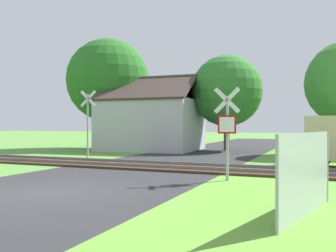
{
  "coord_description": "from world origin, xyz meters",
  "views": [
    {
      "loc": [
        7.06,
        -8.15,
        1.86
      ],
      "look_at": [
        0.5,
        7.57,
        1.8
      ],
      "focal_mm": 40.0,
      "sensor_mm": 36.0,
      "label": 1
    }
  ],
  "objects_px": {
    "crossing_sign_far": "(88,120)",
    "fence_panel": "(307,174)",
    "tree_left": "(108,80)",
    "house": "(152,123)",
    "tree_center": "(227,91)",
    "stop_sign_near": "(227,128)"
  },
  "relations": [
    {
      "from": "stop_sign_near",
      "to": "house",
      "type": "height_order",
      "value": "house"
    },
    {
      "from": "crossing_sign_far",
      "to": "tree_center",
      "type": "height_order",
      "value": "tree_center"
    },
    {
      "from": "crossing_sign_far",
      "to": "tree_center",
      "type": "relative_size",
      "value": 0.53
    },
    {
      "from": "stop_sign_near",
      "to": "house",
      "type": "bearing_deg",
      "value": -60.07
    },
    {
      "from": "fence_panel",
      "to": "stop_sign_near",
      "type": "bearing_deg",
      "value": 47.04
    },
    {
      "from": "house",
      "to": "fence_panel",
      "type": "distance_m",
      "value": 20.21
    },
    {
      "from": "stop_sign_near",
      "to": "house",
      "type": "xyz_separation_m",
      "value": [
        -8.71,
        12.68,
        0.21
      ]
    },
    {
      "from": "stop_sign_near",
      "to": "tree_left",
      "type": "bearing_deg",
      "value": -50.55
    },
    {
      "from": "crossing_sign_far",
      "to": "fence_panel",
      "type": "xyz_separation_m",
      "value": [
        11.14,
        -8.37,
        -1.26
      ]
    },
    {
      "from": "house",
      "to": "tree_center",
      "type": "bearing_deg",
      "value": 14.21
    },
    {
      "from": "crossing_sign_far",
      "to": "house",
      "type": "distance_m",
      "value": 8.33
    },
    {
      "from": "house",
      "to": "tree_left",
      "type": "relative_size",
      "value": 0.84
    },
    {
      "from": "crossing_sign_far",
      "to": "tree_left",
      "type": "xyz_separation_m",
      "value": [
        -4.26,
        8.87,
        3.25
      ]
    },
    {
      "from": "house",
      "to": "fence_panel",
      "type": "xyz_separation_m",
      "value": [
        11.34,
        -16.69,
        -1.12
      ]
    },
    {
      "from": "house",
      "to": "crossing_sign_far",
      "type": "bearing_deg",
      "value": -91.39
    },
    {
      "from": "tree_center",
      "to": "crossing_sign_far",
      "type": "bearing_deg",
      "value": -116.85
    },
    {
      "from": "crossing_sign_far",
      "to": "stop_sign_near",
      "type": "bearing_deg",
      "value": -38.44
    },
    {
      "from": "crossing_sign_far",
      "to": "tree_left",
      "type": "bearing_deg",
      "value": 104.3
    },
    {
      "from": "tree_left",
      "to": "fence_panel",
      "type": "relative_size",
      "value": 2.59
    },
    {
      "from": "stop_sign_near",
      "to": "crossing_sign_far",
      "type": "distance_m",
      "value": 9.57
    },
    {
      "from": "tree_left",
      "to": "house",
      "type": "bearing_deg",
      "value": -7.62
    },
    {
      "from": "tree_center",
      "to": "fence_panel",
      "type": "bearing_deg",
      "value": -71.46
    }
  ]
}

